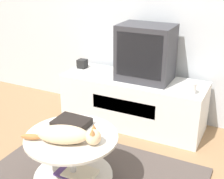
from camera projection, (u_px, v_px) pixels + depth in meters
name	position (u px, v px, depth m)	size (l,w,h in m)	color
tv_stand	(133.00, 102.00, 3.07)	(1.39, 0.48, 0.48)	silver
tv	(146.00, 53.00, 2.86)	(0.50, 0.35, 0.52)	#333338
speaker	(82.00, 64.00, 3.26)	(0.09, 0.09, 0.09)	black
mug	(191.00, 88.00, 2.62)	(0.08, 0.08, 0.10)	white
coffee_table	(73.00, 157.00, 2.13)	(0.63, 0.63, 0.43)	#B2B2B7
dvd_box	(72.00, 123.00, 2.18)	(0.24, 0.19, 0.05)	black
cat	(67.00, 135.00, 1.97)	(0.50, 0.26, 0.13)	beige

